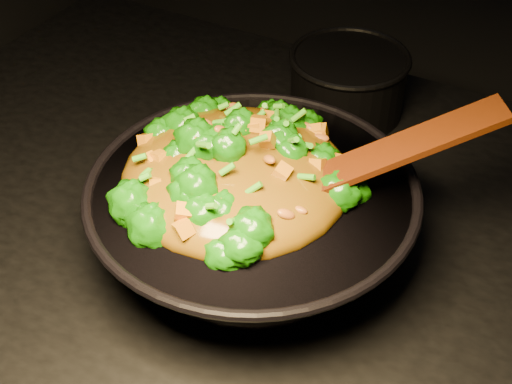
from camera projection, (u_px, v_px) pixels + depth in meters
The scene contains 5 objects.
stovetop at pixel (226, 358), 1.40m from camera, with size 1.20×0.90×0.90m, color black.
wok at pixel (252, 221), 0.96m from camera, with size 0.42×0.42×0.12m, color black, non-canonical shape.
stir_fry at pixel (235, 149), 0.89m from camera, with size 0.30×0.30×0.10m, color #156207, non-canonical shape.
spatula at pixel (373, 159), 0.87m from camera, with size 0.34×0.05×0.01m, color #3E1806.
back_pot at pixel (348, 83), 1.22m from camera, with size 0.20×0.20×0.11m, color black.
Camera 1 is at (0.46, -0.71, 1.61)m, focal length 50.00 mm.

